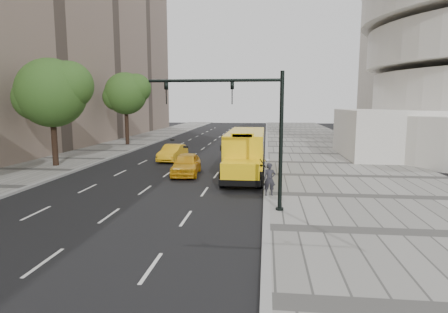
# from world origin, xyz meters

# --- Properties ---
(ground) EXTENTS (140.00, 140.00, 0.00)m
(ground) POSITION_xyz_m (0.00, 0.00, 0.00)
(ground) COLOR black
(ground) RESTS_ON ground
(sidewalk_museum) EXTENTS (12.00, 140.00, 0.15)m
(sidewalk_museum) POSITION_xyz_m (12.00, 0.00, 0.07)
(sidewalk_museum) COLOR gray
(sidewalk_museum) RESTS_ON ground
(sidewalk_far) EXTENTS (6.00, 140.00, 0.15)m
(sidewalk_far) POSITION_xyz_m (-11.00, 0.00, 0.07)
(sidewalk_far) COLOR gray
(sidewalk_far) RESTS_ON ground
(curb_museum) EXTENTS (0.30, 140.00, 0.15)m
(curb_museum) POSITION_xyz_m (6.00, 0.00, 0.07)
(curb_museum) COLOR gray
(curb_museum) RESTS_ON ground
(curb_far) EXTENTS (0.30, 140.00, 0.15)m
(curb_far) POSITION_xyz_m (-8.00, 0.00, 0.07)
(curb_far) COLOR gray
(curb_far) RESTS_ON ground
(tree_b) EXTENTS (5.92, 5.26, 8.40)m
(tree_b) POSITION_xyz_m (-10.40, 1.85, 5.82)
(tree_b) COLOR black
(tree_b) RESTS_ON ground
(tree_c) EXTENTS (5.50, 4.89, 8.56)m
(tree_c) POSITION_xyz_m (-10.41, 17.23, 6.15)
(tree_c) COLOR black
(tree_c) RESTS_ON ground
(school_bus) EXTENTS (2.96, 11.56, 3.19)m
(school_bus) POSITION_xyz_m (4.50, 1.11, 1.76)
(school_bus) COLOR yellow
(school_bus) RESTS_ON ground
(taxi_near) EXTENTS (2.15, 4.62, 1.53)m
(taxi_near) POSITION_xyz_m (0.39, -0.15, 0.77)
(taxi_near) COLOR gold
(taxi_near) RESTS_ON ground
(taxi_far) EXTENTS (1.88, 4.43, 1.42)m
(taxi_far) POSITION_xyz_m (-2.14, 6.06, 0.71)
(taxi_far) COLOR gold
(taxi_far) RESTS_ON ground
(pedestrian) EXTENTS (0.67, 0.47, 1.74)m
(pedestrian) POSITION_xyz_m (6.15, -6.04, 1.02)
(pedestrian) COLOR #29282F
(pedestrian) RESTS_ON sidewalk_museum
(traffic_signal) EXTENTS (6.18, 0.36, 6.40)m
(traffic_signal) POSITION_xyz_m (5.19, -8.73, 4.09)
(traffic_signal) COLOR black
(traffic_signal) RESTS_ON ground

